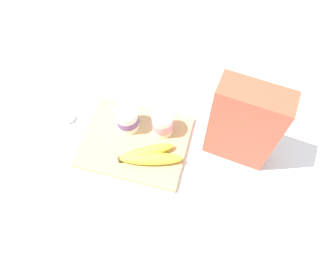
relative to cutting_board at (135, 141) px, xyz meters
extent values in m
plane|color=white|center=(0.00, 0.00, -0.01)|extent=(2.40, 2.40, 0.00)
cube|color=tan|center=(0.00, 0.00, 0.00)|extent=(0.32, 0.25, 0.02)
cube|color=#D85138|center=(0.30, 0.05, 0.14)|extent=(0.19, 0.10, 0.29)
cylinder|color=white|center=(-0.03, 0.05, 0.05)|extent=(0.07, 0.07, 0.08)
cylinder|color=#7A4C99|center=(-0.03, 0.05, 0.05)|extent=(0.07, 0.07, 0.03)
cylinder|color=silver|center=(-0.03, 0.05, 0.09)|extent=(0.07, 0.07, 0.00)
cylinder|color=white|center=(0.07, 0.06, 0.05)|extent=(0.06, 0.06, 0.08)
cylinder|color=pink|center=(0.07, 0.06, 0.05)|extent=(0.06, 0.06, 0.04)
cylinder|color=silver|center=(0.07, 0.06, 0.09)|extent=(0.06, 0.06, 0.00)
ellipsoid|color=yellow|center=(0.07, -0.05, 0.02)|extent=(0.19, 0.08, 0.03)
ellipsoid|color=yellow|center=(0.05, -0.04, 0.03)|extent=(0.16, 0.11, 0.03)
cylinder|color=brown|center=(-0.02, -0.08, 0.02)|extent=(0.01, 0.01, 0.02)
cylinder|color=silver|center=(-0.25, -0.03, 0.00)|extent=(0.05, 0.11, 0.01)
ellipsoid|color=silver|center=(-0.22, 0.03, 0.00)|extent=(0.04, 0.04, 0.01)
camera|label=1|loc=(0.21, -0.40, 0.82)|focal=32.28mm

